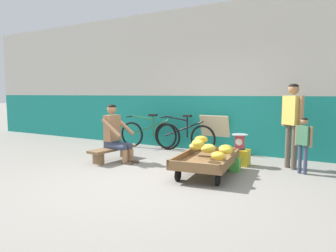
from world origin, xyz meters
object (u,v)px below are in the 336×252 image
at_px(customer_child, 304,139).
at_px(shopping_bag, 235,165).
at_px(customer_adult, 292,116).
at_px(plastic_crate, 239,157).
at_px(vendor_seated, 116,133).
at_px(weighing_scale, 240,142).
at_px(banana_cart, 206,161).
at_px(bicycle_far_left, 183,136).
at_px(low_bench, 113,151).
at_px(sign_board, 215,134).
at_px(bicycle_near_left, 149,134).

xyz_separation_m(customer_child, shopping_bag, (-1.04, -0.42, -0.47)).
bearing_deg(customer_adult, plastic_crate, -167.06).
height_order(vendor_seated, shopping_bag, vendor_seated).
bearing_deg(weighing_scale, banana_cart, -104.70).
bearing_deg(bicycle_far_left, customer_adult, -14.10).
xyz_separation_m(low_bench, shopping_bag, (2.42, 0.38, -0.08)).
bearing_deg(customer_child, sign_board, 150.19).
bearing_deg(plastic_crate, low_bench, -158.80).
bearing_deg(shopping_bag, sign_board, 121.79).
relative_size(vendor_seated, bicycle_near_left, 0.69).
bearing_deg(bicycle_near_left, weighing_scale, -15.04).
bearing_deg(shopping_bag, customer_adult, 42.06).
bearing_deg(shopping_bag, weighing_scale, 98.76).
xyz_separation_m(vendor_seated, bicycle_near_left, (-0.23, 1.58, -0.21)).
xyz_separation_m(banana_cart, customer_child, (1.38, 0.89, 0.35)).
bearing_deg(weighing_scale, low_bench, -158.82).
height_order(banana_cart, bicycle_far_left, bicycle_far_left).
distance_m(vendor_seated, shopping_bag, 2.41).
xyz_separation_m(weighing_scale, shopping_bag, (0.08, -0.52, -0.33)).
height_order(weighing_scale, sign_board, sign_board).
relative_size(low_bench, customer_child, 1.17).
relative_size(vendor_seated, customer_child, 1.19).
bearing_deg(shopping_bag, low_bench, -170.98).
distance_m(vendor_seated, plastic_crate, 2.47).
bearing_deg(customer_child, weighing_scale, 174.91).
bearing_deg(plastic_crate, vendor_seated, -157.98).
bearing_deg(bicycle_far_left, plastic_crate, -27.20).
bearing_deg(vendor_seated, shopping_bag, 9.43).
height_order(banana_cart, low_bench, banana_cart).
xyz_separation_m(weighing_scale, customer_child, (1.12, -0.10, 0.14)).
xyz_separation_m(plastic_crate, sign_board, (-0.90, 1.05, 0.28)).
xyz_separation_m(plastic_crate, customer_child, (1.12, -0.10, 0.44)).
height_order(banana_cart, plastic_crate, banana_cart).
relative_size(low_bench, sign_board, 1.30).
relative_size(customer_child, shopping_bag, 3.98).
bearing_deg(plastic_crate, customer_child, -5.14).
distance_m(vendor_seated, customer_child, 3.47).
height_order(vendor_seated, customer_adult, customer_adult).
relative_size(banana_cart, bicycle_near_left, 0.93).
relative_size(low_bench, customer_adult, 0.73).
bearing_deg(bicycle_far_left, customer_child, -18.82).
bearing_deg(low_bench, bicycle_near_left, 95.25).
bearing_deg(low_bench, banana_cart, -2.32).
bearing_deg(plastic_crate, weighing_scale, -90.00).
bearing_deg(sign_board, shopping_bag, -58.21).
distance_m(sign_board, customer_adult, 2.04).
bearing_deg(banana_cart, weighing_scale, 75.30).
bearing_deg(low_bench, vendor_seated, -2.13).
distance_m(bicycle_far_left, customer_child, 2.91).
height_order(vendor_seated, bicycle_far_left, vendor_seated).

